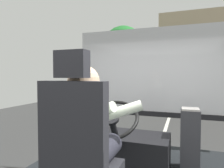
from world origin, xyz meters
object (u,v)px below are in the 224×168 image
object	(u,v)px
bus_driver	(87,130)
fare_box	(190,139)
steering_console	(125,148)
driver_seat	(80,158)

from	to	relation	value
bus_driver	fare_box	xyz separation A→B (m)	(0.78, 1.21, -0.36)
steering_console	fare_box	world-z (taller)	steering_console
bus_driver	fare_box	world-z (taller)	bus_driver
driver_seat	fare_box	xyz separation A→B (m)	(0.78, 1.32, -0.18)
bus_driver	steering_console	size ratio (longest dim) A/B	0.71
driver_seat	fare_box	world-z (taller)	driver_seat
driver_seat	bus_driver	size ratio (longest dim) A/B	1.69
fare_box	bus_driver	bearing A→B (deg)	-122.66
driver_seat	fare_box	distance (m)	1.55
driver_seat	bus_driver	bearing A→B (deg)	90.00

